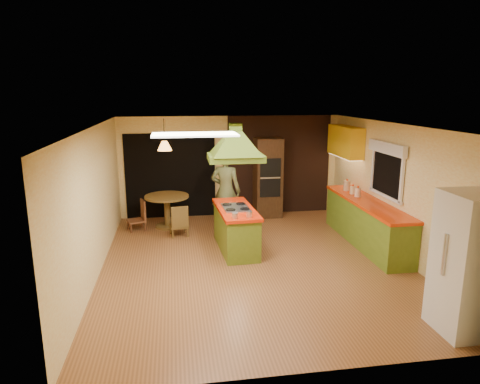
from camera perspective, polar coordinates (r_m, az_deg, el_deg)
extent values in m
plane|color=#935930|center=(8.03, 1.90, -9.30)|extent=(6.50, 6.50, 0.00)
plane|color=#FEF0B6|center=(10.78, -1.27, 3.47)|extent=(5.50, 0.00, 5.50)
plane|color=#FEF0B6|center=(4.64, 9.62, -10.09)|extent=(5.50, 0.00, 5.50)
plane|color=#FEF0B6|center=(7.63, -18.78, -1.33)|extent=(0.00, 6.50, 6.50)
plane|color=#FEF0B6|center=(8.58, 20.32, 0.11)|extent=(0.00, 6.50, 6.50)
plane|color=silver|center=(7.44, 2.05, 8.79)|extent=(6.50, 6.50, 0.00)
cube|color=#381E14|center=(10.99, 5.23, 3.60)|extent=(2.64, 0.03, 2.50)
cube|color=black|center=(10.71, -9.24, 2.14)|extent=(2.20, 0.03, 2.10)
cube|color=olive|center=(9.16, 16.47, -4.12)|extent=(0.58, 3.00, 0.86)
cube|color=#E53807|center=(9.04, 16.66, -1.33)|extent=(0.62, 3.05, 0.06)
cube|color=yellow|center=(10.34, 13.87, 6.59)|extent=(0.34, 1.40, 0.70)
cube|color=black|center=(8.85, 19.07, 2.57)|extent=(0.03, 1.16, 0.96)
cube|color=white|center=(8.76, 19.01, 5.59)|extent=(0.10, 1.35, 0.22)
cube|color=white|center=(6.12, -6.05, 7.63)|extent=(1.20, 0.60, 0.03)
cube|color=#5E721C|center=(8.51, -0.56, -5.11)|extent=(0.72, 1.66, 0.80)
cube|color=red|center=(8.38, -0.57, -2.32)|extent=(0.77, 1.74, 0.06)
cube|color=silver|center=(8.37, -0.57, -2.07)|extent=(0.53, 0.74, 0.02)
cube|color=#58751D|center=(8.17, -0.59, 4.60)|extent=(1.06, 0.77, 0.13)
pyramid|color=#58751D|center=(8.11, -0.60, 8.15)|extent=(1.06, 0.77, 0.45)
cube|color=#58751D|center=(8.10, -0.60, 8.67)|extent=(0.22, 0.22, 0.14)
imported|color=#4A4E29|center=(9.51, -1.92, 0.12)|extent=(0.79, 0.66, 1.84)
cube|color=white|center=(6.27, 28.53, -8.41)|extent=(0.77, 0.73, 1.87)
cube|color=#432915|center=(10.69, 3.71, 1.94)|extent=(0.67, 0.60, 1.98)
cube|color=black|center=(10.35, 4.09, 3.25)|extent=(0.51, 0.03, 0.45)
cube|color=black|center=(10.45, 4.04, 0.55)|extent=(0.51, 0.03, 0.45)
cylinder|color=brown|center=(9.95, -9.75, -0.60)|extent=(1.01, 1.01, 0.05)
cylinder|color=brown|center=(10.04, -9.67, -2.56)|extent=(0.14, 0.14, 0.71)
cylinder|color=brown|center=(10.14, -9.59, -4.48)|extent=(0.57, 0.57, 0.05)
cone|color=#FF9E3F|center=(9.74, -10.02, 6.09)|extent=(0.34, 0.34, 0.21)
cylinder|color=beige|center=(9.85, 14.06, 0.83)|extent=(0.17, 0.17, 0.22)
cylinder|color=#FBE9CA|center=(9.33, 15.43, -0.03)|extent=(0.16, 0.16, 0.19)
cylinder|color=beige|center=(9.56, 14.80, 0.27)|extent=(0.16, 0.16, 0.17)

